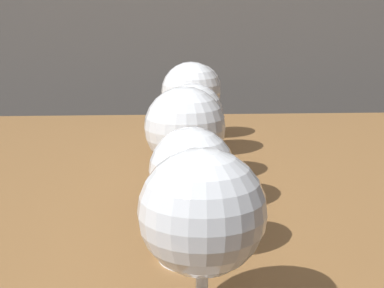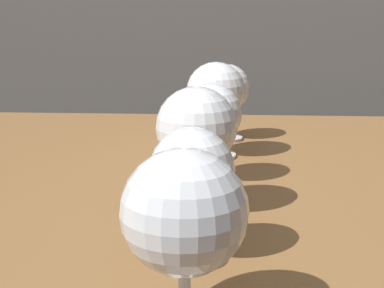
# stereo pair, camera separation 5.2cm
# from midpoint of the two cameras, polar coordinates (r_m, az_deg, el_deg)

# --- Properties ---
(dining_table) EXTENTS (1.34, 0.95, 0.75)m
(dining_table) POSITION_cam_midpoint_polar(r_m,az_deg,el_deg) (0.81, 5.16, -9.71)
(dining_table) COLOR brown
(dining_table) RESTS_ON ground_plane
(wine_glass_rose) EXTENTS (0.09, 0.09, 0.14)m
(wine_glass_rose) POSITION_cam_midpoint_polar(r_m,az_deg,el_deg) (0.41, 2.90, -7.10)
(wine_glass_rose) COLOR white
(wine_glass_rose) RESTS_ON dining_table
(wine_glass_white) EXTENTS (0.08, 0.08, 0.13)m
(wine_glass_white) POSITION_cam_midpoint_polar(r_m,az_deg,el_deg) (0.53, 2.83, -2.97)
(wine_glass_white) COLOR white
(wine_glass_white) RESTS_ON dining_table
(wine_glass_pinot) EXTENTS (0.09, 0.09, 0.15)m
(wine_glass_pinot) POSITION_cam_midpoint_polar(r_m,az_deg,el_deg) (0.64, 2.74, 1.46)
(wine_glass_pinot) COLOR white
(wine_glass_pinot) RESTS_ON dining_table
(wine_glass_chardonnay) EXTENTS (0.08, 0.08, 0.13)m
(wine_glass_chardonnay) POSITION_cam_midpoint_polar(r_m,az_deg,el_deg) (0.76, 3.89, 2.66)
(wine_glass_chardonnay) COLOR white
(wine_glass_chardonnay) RESTS_ON dining_table
(wine_glass_port) EXTENTS (0.09, 0.09, 0.15)m
(wine_glass_port) POSITION_cam_midpoint_polar(r_m,az_deg,el_deg) (0.88, 4.06, 4.93)
(wine_glass_port) COLOR white
(wine_glass_port) RESTS_ON dining_table
(wine_glass_empty) EXTENTS (0.08, 0.08, 0.13)m
(wine_glass_empty) POSITION_cam_midpoint_polar(r_m,az_deg,el_deg) (1.00, 4.70, 5.39)
(wine_glass_empty) COLOR white
(wine_glass_empty) RESTS_ON dining_table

